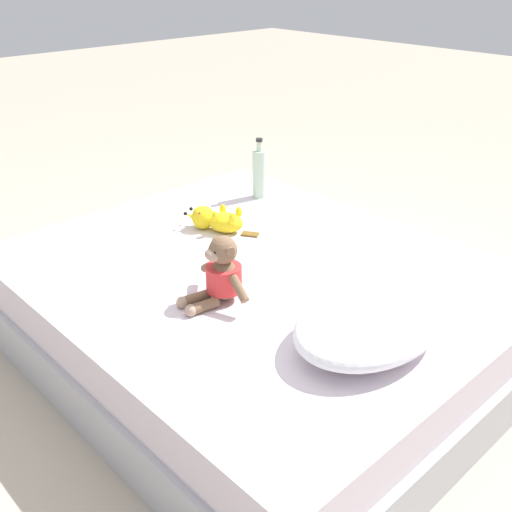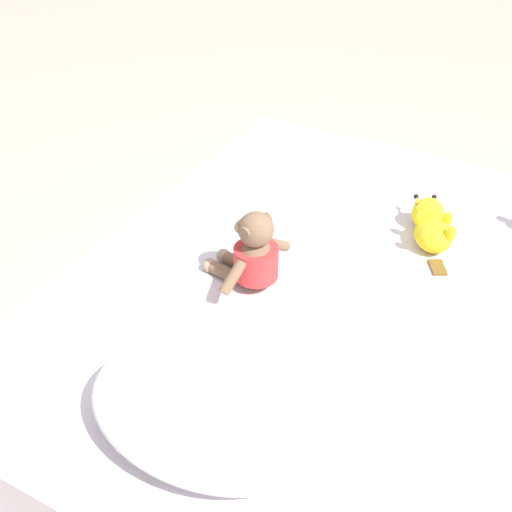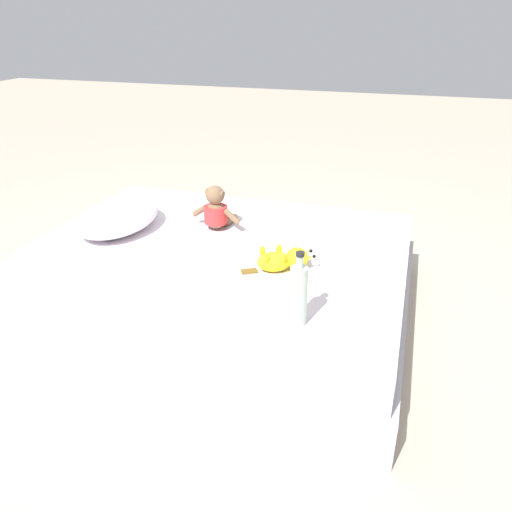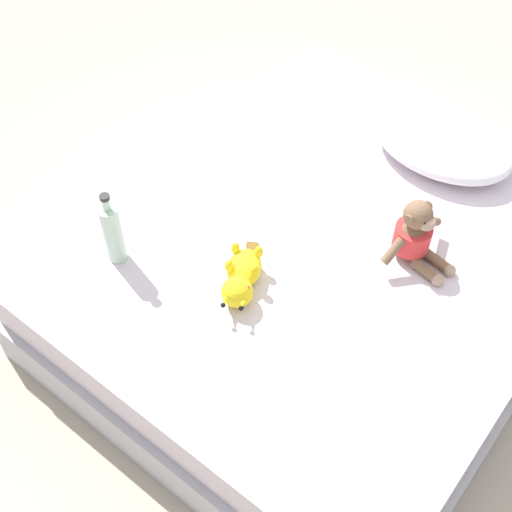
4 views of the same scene
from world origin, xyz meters
name	(u,v)px [view 4 (image 4 of 4)]	position (x,y,z in m)	size (l,w,h in m)	color
ground_plane	(327,300)	(0.00, 0.00, 0.00)	(16.00, 16.00, 0.00)	#B7A893
bed	(331,270)	(0.00, 0.00, 0.18)	(1.52, 1.84, 0.36)	#B2B2B7
pillow	(443,142)	(0.08, 0.58, 0.43)	(0.54, 0.38, 0.13)	white
plush_monkey	(416,236)	(0.24, 0.09, 0.46)	(0.24, 0.29, 0.24)	brown
plush_yellow_creature	(241,278)	(-0.11, -0.37, 0.41)	(0.20, 0.31, 0.10)	yellow
glass_bottle	(113,233)	(-0.51, -0.52, 0.49)	(0.06, 0.06, 0.29)	#B2D1B7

